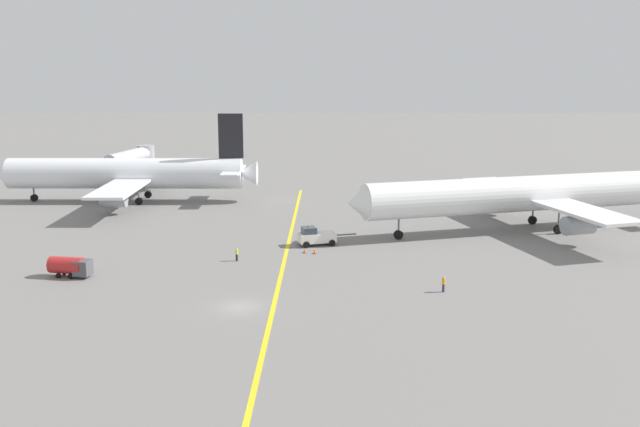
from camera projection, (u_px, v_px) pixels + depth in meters
ground_plane at (240, 307)px, 73.64m from camera, size 600.00×600.00×0.00m
taxiway_stripe at (280, 278)px, 83.49m from camera, size 3.89×119.97×0.01m
airliner_at_gate_left at (128, 174)px, 129.54m from camera, size 47.54×41.96×15.88m
airliner_being_pushed at (529, 194)px, 106.73m from camera, size 55.26×38.73×15.36m
pushback_tug at (316, 236)px, 98.72m from camera, size 8.31×3.84×2.89m
gse_fuel_bowser_stubby at (71, 266)px, 83.78m from camera, size 5.17×2.77×2.40m
ground_crew_wing_walker_right at (237, 254)px, 90.78m from camera, size 0.36×0.36×1.72m
ground_crew_ramp_agent_by_cones at (443, 284)px, 78.34m from camera, size 0.36×0.50×1.76m
traffic_cone_nose_right at (305, 251)px, 94.69m from camera, size 0.44×0.44×0.60m
traffic_cone_wingtip_starboard at (315, 252)px, 94.34m from camera, size 0.44×0.44×0.60m
jet_bridge at (133, 157)px, 157.85m from camera, size 7.42×18.13×6.34m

